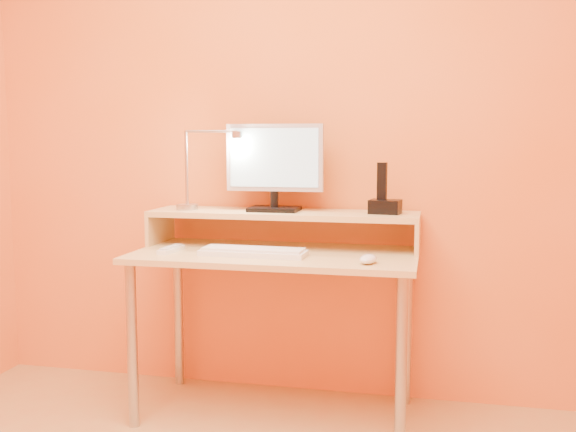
% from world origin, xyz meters
% --- Properties ---
extents(wall_back, '(3.00, 0.04, 2.50)m').
position_xyz_m(wall_back, '(0.00, 1.50, 1.25)').
color(wall_back, orange).
rests_on(wall_back, floor).
extents(desk_leg_fl, '(0.04, 0.04, 0.69)m').
position_xyz_m(desk_leg_fl, '(-0.55, 0.93, 0.35)').
color(desk_leg_fl, '#A9A9AD').
rests_on(desk_leg_fl, floor).
extents(desk_leg_fr, '(0.04, 0.04, 0.69)m').
position_xyz_m(desk_leg_fr, '(0.55, 0.93, 0.35)').
color(desk_leg_fr, '#A9A9AD').
rests_on(desk_leg_fr, floor).
extents(desk_leg_bl, '(0.04, 0.04, 0.69)m').
position_xyz_m(desk_leg_bl, '(-0.55, 1.43, 0.35)').
color(desk_leg_bl, '#A9A9AD').
rests_on(desk_leg_bl, floor).
extents(desk_leg_br, '(0.04, 0.04, 0.69)m').
position_xyz_m(desk_leg_br, '(0.55, 1.43, 0.35)').
color(desk_leg_br, '#A9A9AD').
rests_on(desk_leg_br, floor).
extents(desk_lower, '(1.20, 0.60, 0.02)m').
position_xyz_m(desk_lower, '(0.00, 1.18, 0.71)').
color(desk_lower, '#DDBA71').
rests_on(desk_lower, floor).
extents(shelf_riser_left, '(0.02, 0.30, 0.14)m').
position_xyz_m(shelf_riser_left, '(-0.59, 1.33, 0.79)').
color(shelf_riser_left, '#DDBA71').
rests_on(shelf_riser_left, desk_lower).
extents(shelf_riser_right, '(0.02, 0.30, 0.14)m').
position_xyz_m(shelf_riser_right, '(0.59, 1.33, 0.79)').
color(shelf_riser_right, '#DDBA71').
rests_on(shelf_riser_right, desk_lower).
extents(desk_shelf, '(1.20, 0.30, 0.02)m').
position_xyz_m(desk_shelf, '(0.00, 1.33, 0.87)').
color(desk_shelf, '#DDBA71').
rests_on(desk_shelf, desk_lower).
extents(monitor_foot, '(0.22, 0.16, 0.02)m').
position_xyz_m(monitor_foot, '(-0.04, 1.33, 0.89)').
color(monitor_foot, black).
rests_on(monitor_foot, desk_shelf).
extents(monitor_neck, '(0.04, 0.04, 0.07)m').
position_xyz_m(monitor_neck, '(-0.04, 1.33, 0.93)').
color(monitor_neck, black).
rests_on(monitor_neck, monitor_foot).
extents(monitor_panel, '(0.44, 0.04, 0.30)m').
position_xyz_m(monitor_panel, '(-0.04, 1.34, 1.12)').
color(monitor_panel, '#AEADB7').
rests_on(monitor_panel, monitor_neck).
extents(monitor_back, '(0.39, 0.02, 0.25)m').
position_xyz_m(monitor_back, '(-0.04, 1.36, 1.12)').
color(monitor_back, black).
rests_on(monitor_back, monitor_panel).
extents(monitor_screen, '(0.40, 0.01, 0.26)m').
position_xyz_m(monitor_screen, '(-0.04, 1.32, 1.12)').
color(monitor_screen, '#9AC5D5').
rests_on(monitor_screen, monitor_panel).
extents(lamp_base, '(0.10, 0.10, 0.02)m').
position_xyz_m(lamp_base, '(-0.44, 1.30, 0.89)').
color(lamp_base, '#A9A9AD').
rests_on(lamp_base, desk_shelf).
extents(lamp_post, '(0.01, 0.01, 0.33)m').
position_xyz_m(lamp_post, '(-0.44, 1.30, 1.07)').
color(lamp_post, '#A9A9AD').
rests_on(lamp_post, lamp_base).
extents(lamp_arm, '(0.24, 0.01, 0.01)m').
position_xyz_m(lamp_arm, '(-0.32, 1.30, 1.24)').
color(lamp_arm, '#A9A9AD').
rests_on(lamp_arm, lamp_post).
extents(lamp_head, '(0.04, 0.04, 0.03)m').
position_xyz_m(lamp_head, '(-0.20, 1.30, 1.22)').
color(lamp_head, '#A9A9AD').
rests_on(lamp_head, lamp_arm).
extents(lamp_bulb, '(0.03, 0.03, 0.00)m').
position_xyz_m(lamp_bulb, '(-0.20, 1.30, 1.20)').
color(lamp_bulb, '#FFEAC6').
rests_on(lamp_bulb, lamp_head).
extents(phone_dock, '(0.14, 0.12, 0.06)m').
position_xyz_m(phone_dock, '(0.45, 1.33, 0.91)').
color(phone_dock, black).
rests_on(phone_dock, desk_shelf).
extents(phone_handset, '(0.04, 0.03, 0.16)m').
position_xyz_m(phone_handset, '(0.44, 1.33, 1.02)').
color(phone_handset, black).
rests_on(phone_handset, phone_dock).
extents(phone_led, '(0.01, 0.00, 0.04)m').
position_xyz_m(phone_led, '(0.50, 1.28, 0.91)').
color(phone_led, blue).
rests_on(phone_led, phone_dock).
extents(keyboard, '(0.45, 0.15, 0.02)m').
position_xyz_m(keyboard, '(-0.07, 1.08, 0.73)').
color(keyboard, white).
rests_on(keyboard, desk_lower).
extents(mouse, '(0.08, 0.12, 0.04)m').
position_xyz_m(mouse, '(0.41, 1.00, 0.74)').
color(mouse, white).
rests_on(mouse, desk_lower).
extents(remote_control, '(0.06, 0.18, 0.02)m').
position_xyz_m(remote_control, '(-0.44, 1.09, 0.73)').
color(remote_control, white).
rests_on(remote_control, desk_lower).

